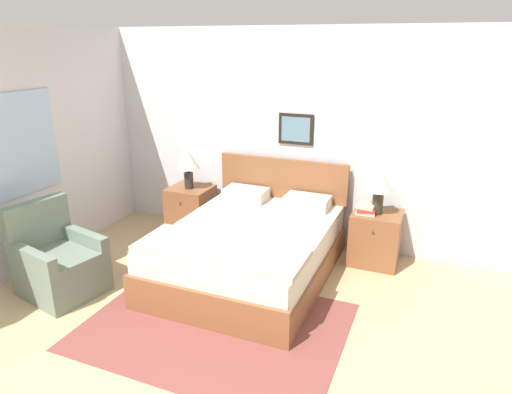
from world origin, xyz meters
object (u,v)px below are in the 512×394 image
at_px(nightstand_by_door, 375,238).
at_px(bed, 250,249).
at_px(armchair, 58,264).
at_px(table_lamp_by_door, 379,183).
at_px(nightstand_near_window, 191,209).
at_px(table_lamp_near_window, 188,162).

bearing_deg(nightstand_by_door, bed, -145.96).
distance_m(armchair, nightstand_by_door, 3.42).
relative_size(armchair, table_lamp_by_door, 1.80).
bearing_deg(table_lamp_by_door, nightstand_near_window, 179.30).
distance_m(nightstand_by_door, table_lamp_by_door, 0.66).
distance_m(armchair, table_lamp_near_window, 2.01).
relative_size(nightstand_by_door, table_lamp_by_door, 1.20).
height_order(armchair, table_lamp_near_window, table_lamp_near_window).
distance_m(bed, armchair, 1.96).
xyz_separation_m(armchair, table_lamp_by_door, (2.85, 1.85, 0.66)).
distance_m(nightstand_near_window, table_lamp_near_window, 0.66).
xyz_separation_m(nightstand_by_door, table_lamp_near_window, (-2.41, -0.03, 0.66)).
height_order(nightstand_by_door, table_lamp_by_door, table_lamp_by_door).
xyz_separation_m(nightstand_near_window, nightstand_by_door, (2.41, 0.00, 0.00)).
xyz_separation_m(table_lamp_near_window, table_lamp_by_door, (2.40, 0.00, 0.00)).
xyz_separation_m(bed, nightstand_near_window, (-1.21, 0.82, 0.00)).
xyz_separation_m(nightstand_by_door, table_lamp_by_door, (-0.01, -0.03, 0.66)).
xyz_separation_m(armchair, nightstand_near_window, (0.45, 1.88, 0.00)).
height_order(armchair, nightstand_by_door, armchair).
xyz_separation_m(nightstand_near_window, table_lamp_by_door, (2.41, -0.03, 0.66)).
distance_m(bed, nightstand_by_door, 1.46).
height_order(armchair, table_lamp_by_door, table_lamp_by_door).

